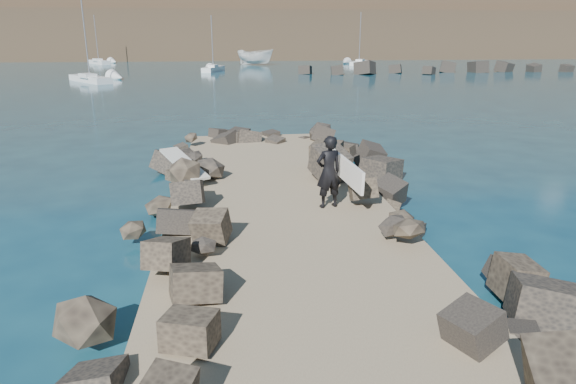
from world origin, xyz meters
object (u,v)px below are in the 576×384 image
at_px(boat_imported, 255,57).
at_px(sailboat_a, 90,79).
at_px(surfer_with_board, 331,172).
at_px(surfboard_resting, 184,167).

height_order(boat_imported, sailboat_a, sailboat_a).
height_order(surfer_with_board, sailboat_a, sailboat_a).
height_order(boat_imported, surfer_with_board, boat_imported).
distance_m(surfer_with_board, sailboat_a, 49.84).
bearing_deg(boat_imported, sailboat_a, -179.81).
relative_size(surfboard_resting, sailboat_a, 0.27).
xyz_separation_m(surfer_with_board, sailboat_a, (-17.74, 46.56, -1.24)).
relative_size(boat_imported, sailboat_a, 0.74).
bearing_deg(surfboard_resting, boat_imported, 55.98).
bearing_deg(surfboard_resting, surfer_with_board, -66.15).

